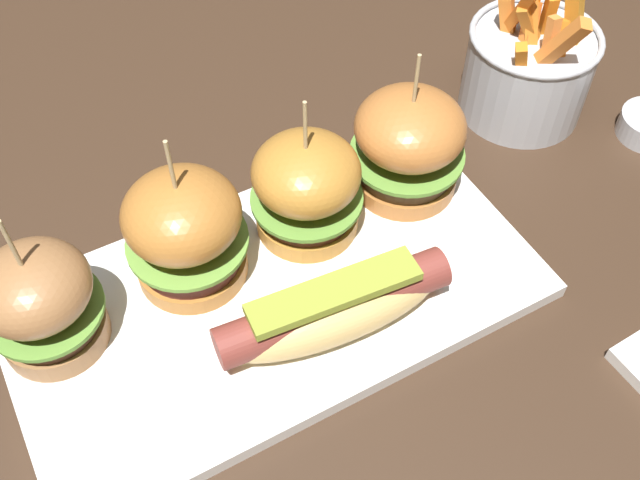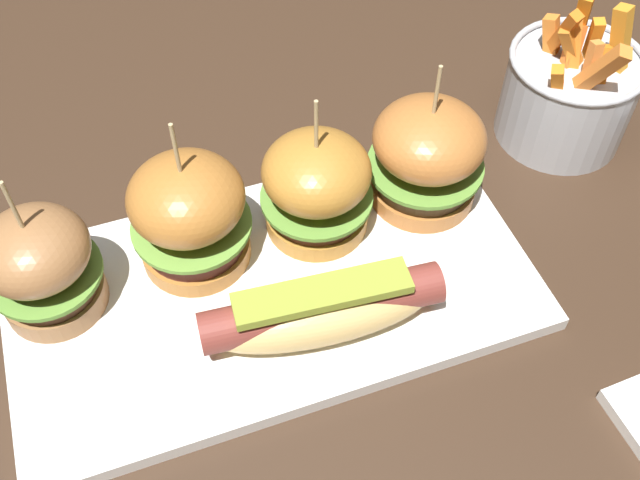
{
  "view_description": "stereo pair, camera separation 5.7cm",
  "coord_description": "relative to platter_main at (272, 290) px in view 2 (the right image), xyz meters",
  "views": [
    {
      "loc": [
        -0.13,
        -0.31,
        0.5
      ],
      "look_at": [
        0.04,
        0.0,
        0.05
      ],
      "focal_mm": 42.17,
      "sensor_mm": 36.0,
      "label": 1
    },
    {
      "loc": [
        -0.08,
        -0.34,
        0.5
      ],
      "look_at": [
        0.04,
        0.0,
        0.05
      ],
      "focal_mm": 42.17,
      "sensor_mm": 36.0,
      "label": 2
    }
  ],
  "objects": [
    {
      "name": "ground_plane",
      "position": [
        0.0,
        0.0,
        -0.01
      ],
      "size": [
        3.0,
        3.0,
        0.0
      ],
      "primitive_type": "plane",
      "color": "#382619"
    },
    {
      "name": "platter_main",
      "position": [
        0.0,
        0.0,
        0.0
      ],
      "size": [
        0.41,
        0.22,
        0.01
      ],
      "primitive_type": "cube",
      "color": "white",
      "rests_on": "ground"
    },
    {
      "name": "hot_dog",
      "position": [
        0.03,
        -0.05,
        0.03
      ],
      "size": [
        0.18,
        0.07,
        0.05
      ],
      "color": "#D8B26A",
      "rests_on": "platter_main"
    },
    {
      "name": "slider_far_left",
      "position": [
        -0.16,
        0.04,
        0.05
      ],
      "size": [
        0.09,
        0.09,
        0.14
      ],
      "color": "#9A683E",
      "rests_on": "platter_main"
    },
    {
      "name": "slider_center_left",
      "position": [
        -0.05,
        0.05,
        0.06
      ],
      "size": [
        0.1,
        0.1,
        0.14
      ],
      "color": "#B06E2F",
      "rests_on": "platter_main"
    },
    {
      "name": "slider_center_right",
      "position": [
        0.06,
        0.05,
        0.05
      ],
      "size": [
        0.09,
        0.09,
        0.13
      ],
      "color": "#B5792F",
      "rests_on": "platter_main"
    },
    {
      "name": "slider_far_right",
      "position": [
        0.15,
        0.05,
        0.06
      ],
      "size": [
        0.1,
        0.1,
        0.14
      ],
      "color": "#B46C32",
      "rests_on": "platter_main"
    },
    {
      "name": "fries_bucket",
      "position": [
        0.32,
        0.09,
        0.04
      ],
      "size": [
        0.12,
        0.12,
        0.14
      ],
      "color": "#B7BABF",
      "rests_on": "ground"
    }
  ]
}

